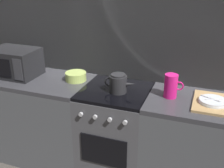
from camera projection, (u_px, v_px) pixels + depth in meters
back_wall at (127, 48)px, 2.60m from camera, size 3.60×0.05×2.40m
counter_left at (35, 117)px, 2.90m from camera, size 1.20×0.60×0.90m
stove_unit at (115, 133)px, 2.61m from camera, size 0.60×0.63×0.90m
counter_right at (215, 153)px, 2.33m from camera, size 1.20×0.60×0.90m
microwave at (15, 62)px, 2.72m from camera, size 0.46×0.35×0.27m
kettle at (118, 83)px, 2.36m from camera, size 0.28×0.15×0.17m
mixing_bowl at (76, 76)px, 2.63m from camera, size 0.20×0.20×0.08m
pitcher at (171, 86)px, 2.26m from camera, size 0.16×0.11×0.20m
dish_pile at (213, 102)px, 2.17m from camera, size 0.30×0.40×0.06m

